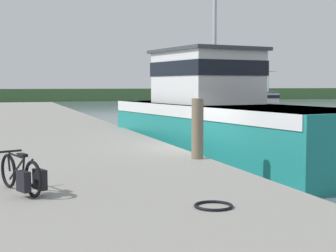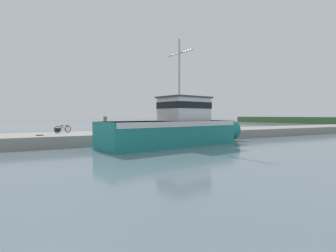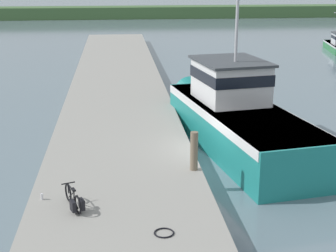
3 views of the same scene
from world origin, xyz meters
The scene contains 7 objects.
ground_plane centered at (0.00, 0.00, 0.00)m, with size 320.00×320.00×0.00m, color slate.
dock_pier centered at (-3.69, 0.00, 0.42)m, with size 6.06×80.00×0.85m, color gray.
fishing_boat_main centered at (1.78, 2.96, 1.49)m, with size 5.43×13.78×8.58m.
bicycle_touring centered at (-5.16, -5.08, 1.16)m, with size 0.78×1.52×0.67m.
mooring_post centered at (-0.96, -2.16, 1.59)m, with size 0.29×0.29×1.48m, color #756651.
hose_coil centered at (-2.53, -6.90, 0.87)m, with size 0.58×0.58×0.04m, color black.
water_bottle_by_bike centered at (-6.28, -4.25, 0.95)m, with size 0.08×0.08×0.21m, color silver.
Camera 2 is at (20.09, -7.71, 2.40)m, focal length 28.00 mm.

